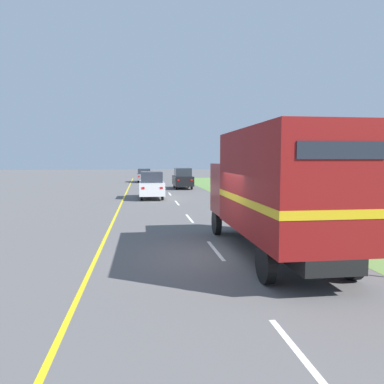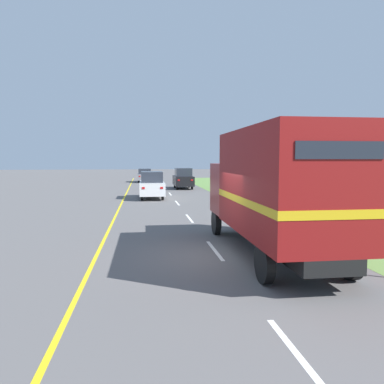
{
  "view_description": "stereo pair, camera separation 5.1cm",
  "coord_description": "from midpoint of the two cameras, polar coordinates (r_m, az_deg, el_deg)",
  "views": [
    {
      "loc": [
        -2.32,
        -10.95,
        2.92
      ],
      "look_at": [
        0.3,
        8.57,
        1.2
      ],
      "focal_mm": 35.0,
      "sensor_mm": 36.0,
      "label": 1
    },
    {
      "loc": [
        -2.27,
        -10.96,
        2.92
      ],
      "look_at": [
        0.3,
        8.57,
        1.2
      ],
      "focal_mm": 35.0,
      "sensor_mm": 36.0,
      "label": 2
    }
  ],
  "objects": [
    {
      "name": "roadside_tree_near",
      "position": [
        24.92,
        19.07,
        6.0
      ],
      "size": [
        2.94,
        2.94,
        4.97
      ],
      "color": "brown",
      "rests_on": "ground"
    },
    {
      "name": "roadside_tree_mid",
      "position": [
        30.12,
        15.29,
        5.99
      ],
      "size": [
        3.43,
        3.43,
        5.27
      ],
      "color": "#4C3823",
      "rests_on": "ground"
    },
    {
      "name": "edge_line_yellow",
      "position": [
        26.97,
        -10.44,
        -1.3
      ],
      "size": [
        0.12,
        63.54,
        0.01
      ],
      "primitive_type": "cube",
      "color": "yellow",
      "rests_on": "ground"
    },
    {
      "name": "highway_sign",
      "position": [
        18.94,
        17.83,
        0.76
      ],
      "size": [
        1.87,
        0.09,
        2.71
      ],
      "color": "#9E9EA3",
      "rests_on": "ground"
    },
    {
      "name": "lead_car_grey_ahead",
      "position": [
        48.53,
        -7.2,
        2.56
      ],
      "size": [
        1.8,
        4.55,
        1.74
      ],
      "color": "black",
      "rests_on": "ground"
    },
    {
      "name": "horse_trailer_truck",
      "position": [
        11.37,
        12.73,
        0.57
      ],
      "size": [
        2.53,
        7.88,
        3.76
      ],
      "color": "black",
      "rests_on": "ground"
    },
    {
      "name": "centre_dash_far",
      "position": [
        31.65,
        -3.31,
        -0.3
      ],
      "size": [
        0.12,
        2.6,
        0.01
      ],
      "primitive_type": "cube",
      "color": "white",
      "rests_on": "ground"
    },
    {
      "name": "roadside_tree_far",
      "position": [
        36.81,
        12.82,
        6.02
      ],
      "size": [
        2.86,
        2.86,
        5.12
      ],
      "color": "brown",
      "rests_on": "ground"
    },
    {
      "name": "centre_dash_farthest",
      "position": [
        38.22,
        -4.03,
        0.61
      ],
      "size": [
        0.12,
        2.6,
        0.01
      ],
      "primitive_type": "cube",
      "color": "white",
      "rests_on": "ground"
    },
    {
      "name": "centre_dash_mid_a",
      "position": [
        18.61,
        -0.32,
        -4.03
      ],
      "size": [
        0.12,
        2.6,
        0.01
      ],
      "primitive_type": "cube",
      "color": "white",
      "rests_on": "ground"
    },
    {
      "name": "centre_dash_nearest",
      "position": [
        6.26,
        16.32,
        -23.03
      ],
      "size": [
        0.12,
        2.6,
        0.01
      ],
      "primitive_type": "cube",
      "color": "white",
      "rests_on": "ground"
    },
    {
      "name": "lead_car_white",
      "position": [
        28.12,
        -6.1,
        1.07
      ],
      "size": [
        1.8,
        4.34,
        2.02
      ],
      "color": "black",
      "rests_on": "ground"
    },
    {
      "name": "lead_car_black_ahead",
      "position": [
        37.39,
        -1.32,
        2.09
      ],
      "size": [
        1.8,
        4.13,
        2.06
      ],
      "color": "black",
      "rests_on": "ground"
    },
    {
      "name": "ground_plane",
      "position": [
        11.57,
        4.26,
        -9.65
      ],
      "size": [
        200.0,
        200.0,
        0.0
      ],
      "primitive_type": "plane",
      "color": "#5B5959"
    },
    {
      "name": "grass_shoulder",
      "position": [
        31.32,
        23.26,
        -0.76
      ],
      "size": [
        20.0,
        63.54,
        0.01
      ],
      "primitive_type": "cube",
      "color": "#608942",
      "rests_on": "ground"
    },
    {
      "name": "centre_dash_mid_b",
      "position": [
        25.11,
        -2.2,
        -1.68
      ],
      "size": [
        0.12,
        2.6,
        0.01
      ],
      "primitive_type": "cube",
      "color": "white",
      "rests_on": "ground"
    },
    {
      "name": "centre_dash_near",
      "position": [
        12.21,
        3.6,
        -8.84
      ],
      "size": [
        0.12,
        2.6,
        0.01
      ],
      "primitive_type": "cube",
      "color": "white",
      "rests_on": "ground"
    }
  ]
}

